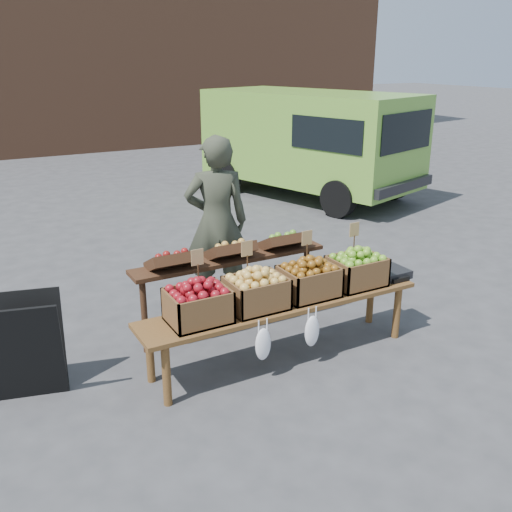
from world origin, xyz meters
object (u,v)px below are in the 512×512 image
crate_golden_apples (198,306)px  weighing_scale (390,273)px  display_bench (282,330)px  vendor (217,222)px  crate_russet_pears (256,293)px  crate_red_apples (309,282)px  crate_green_apples (356,271)px  back_table (231,283)px  delivery_van (309,145)px  chalkboard_sign (26,348)px

crate_golden_apples → weighing_scale: size_ratio=1.47×
display_bench → weighing_scale: weighing_scale is taller
display_bench → crate_golden_apples: size_ratio=5.40×
vendor → crate_russet_pears: vendor is taller
crate_russet_pears → crate_red_apples: bearing=0.0°
display_bench → crate_green_apples: (0.82, 0.00, 0.42)m
crate_golden_apples → crate_red_apples: size_ratio=1.00×
back_table → crate_green_apples: (0.99, -0.72, 0.19)m
vendor → back_table: 0.86m
display_bench → crate_green_apples: bearing=0.0°
crate_russet_pears → crate_red_apples: 0.55m
vendor → crate_red_apples: size_ratio=3.78×
crate_green_apples → crate_golden_apples: bearing=180.0°
display_bench → back_table: bearing=103.0°
delivery_van → vendor: bearing=-151.7°
vendor → crate_golden_apples: bearing=78.5°
vendor → crate_green_apples: bearing=138.0°
vendor → weighing_scale: 1.92m
weighing_scale → chalkboard_sign: bearing=172.1°
delivery_van → crate_golden_apples: delivery_van is taller
crate_russet_pears → weighing_scale: bearing=0.0°
display_bench → crate_russet_pears: crate_russet_pears is taller
chalkboard_sign → back_table: 1.99m
delivery_van → crate_russet_pears: delivery_van is taller
delivery_van → back_table: (-3.98, -4.56, -0.48)m
display_bench → delivery_van: bearing=54.1°
crate_golden_apples → back_table: bearing=47.5°
vendor → weighing_scale: bearing=149.4°
crate_russet_pears → crate_red_apples: (0.55, 0.00, 0.00)m
back_table → display_bench: bearing=-77.0°
crate_golden_apples → crate_red_apples: (1.10, 0.00, 0.00)m
crate_golden_apples → crate_green_apples: same height
vendor → back_table: vendor is taller
crate_red_apples → crate_golden_apples: bearing=180.0°
chalkboard_sign → vendor: bearing=38.1°
crate_golden_apples → vendor: bearing=59.3°
crate_golden_apples → display_bench: bearing=0.0°
crate_golden_apples → weighing_scale: crate_golden_apples is taller
chalkboard_sign → crate_golden_apples: size_ratio=1.76×
delivery_van → back_table: bearing=-148.3°
display_bench → weighing_scale: size_ratio=7.94×
chalkboard_sign → crate_green_apples: (2.96, -0.47, 0.27)m
back_table → crate_golden_apples: back_table is taller
weighing_scale → vendor: bearing=130.2°
crate_red_apples → weighing_scale: (0.98, 0.00, -0.10)m
vendor → crate_green_apples: size_ratio=3.78×
display_bench → crate_golden_apples: (-0.82, 0.00, 0.42)m
back_table → chalkboard_sign: bearing=-172.8°
display_bench → vendor: bearing=88.7°
back_table → weighing_scale: 1.59m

